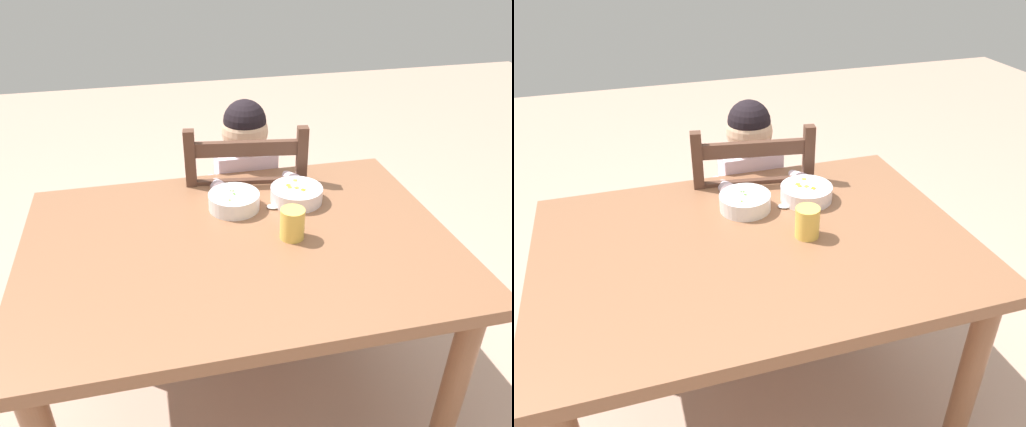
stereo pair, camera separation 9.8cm
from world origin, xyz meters
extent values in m
plane|color=tan|center=(0.00, 0.00, 0.00)|extent=(8.00, 8.00, 0.00)
cube|color=brown|center=(0.00, 0.00, 0.69)|extent=(1.23, 0.87, 0.04)
cylinder|color=brown|center=(0.54, -0.36, 0.33)|extent=(0.07, 0.07, 0.67)
cylinder|color=brown|center=(-0.54, 0.36, 0.33)|extent=(0.07, 0.07, 0.67)
cylinder|color=brown|center=(0.54, 0.36, 0.33)|extent=(0.07, 0.07, 0.67)
cube|color=#503225|center=(0.12, 0.54, 0.43)|extent=(0.48, 0.48, 0.02)
cube|color=#503225|center=(0.34, 0.70, 0.21)|extent=(0.04, 0.04, 0.42)
cube|color=#503225|center=(-0.04, 0.75, 0.21)|extent=(0.04, 0.04, 0.42)
cube|color=#503225|center=(0.28, 0.32, 0.21)|extent=(0.04, 0.04, 0.42)
cube|color=#503225|center=(-0.09, 0.38, 0.21)|extent=(0.04, 0.04, 0.42)
cube|color=#503225|center=(0.28, 0.32, 0.67)|extent=(0.04, 0.04, 0.47)
cube|color=#503225|center=(-0.09, 0.38, 0.67)|extent=(0.04, 0.04, 0.47)
cube|color=#503225|center=(0.10, 0.35, 0.83)|extent=(0.36, 0.08, 0.05)
cube|color=#503225|center=(0.10, 0.35, 0.69)|extent=(0.36, 0.08, 0.05)
cube|color=silver|center=(0.12, 0.51, 0.60)|extent=(0.22, 0.14, 0.32)
sphere|color=#D6AC8A|center=(0.12, 0.51, 0.83)|extent=(0.17, 0.17, 0.17)
sphere|color=black|center=(0.12, 0.51, 0.87)|extent=(0.16, 0.16, 0.16)
cylinder|color=#3F4C72|center=(0.07, 0.39, 0.22)|extent=(0.07, 0.07, 0.44)
cylinder|color=#3F4C72|center=(0.18, 0.39, 0.22)|extent=(0.07, 0.07, 0.44)
cylinder|color=silver|center=(-0.01, 0.41, 0.68)|extent=(0.06, 0.24, 0.13)
cylinder|color=silver|center=(0.25, 0.41, 0.68)|extent=(0.06, 0.24, 0.13)
cylinder|color=white|center=(0.02, 0.19, 0.73)|extent=(0.16, 0.16, 0.05)
cylinder|color=white|center=(0.02, 0.19, 0.71)|extent=(0.07, 0.07, 0.01)
cylinder|color=#4F9C35|center=(0.02, 0.19, 0.74)|extent=(0.13, 0.13, 0.03)
sphere|color=green|center=(0.01, 0.21, 0.75)|extent=(0.01, 0.01, 0.01)
sphere|color=#55902A|center=(0.00, 0.15, 0.75)|extent=(0.01, 0.01, 0.01)
sphere|color=#53A42E|center=(0.02, 0.19, 0.75)|extent=(0.01, 0.01, 0.01)
sphere|color=#4C912D|center=(0.02, 0.21, 0.75)|extent=(0.01, 0.01, 0.01)
sphere|color=green|center=(0.02, 0.18, 0.75)|extent=(0.01, 0.01, 0.01)
cylinder|color=white|center=(0.23, 0.19, 0.73)|extent=(0.17, 0.17, 0.05)
cylinder|color=white|center=(0.23, 0.19, 0.71)|extent=(0.08, 0.08, 0.01)
cylinder|color=orange|center=(0.23, 0.19, 0.74)|extent=(0.14, 0.14, 0.03)
cube|color=orange|center=(0.24, 0.23, 0.75)|extent=(0.02, 0.02, 0.01)
cube|color=orange|center=(0.22, 0.18, 0.75)|extent=(0.02, 0.02, 0.01)
cube|color=orange|center=(0.24, 0.16, 0.75)|extent=(0.02, 0.02, 0.01)
cube|color=orange|center=(0.20, 0.21, 0.75)|extent=(0.02, 0.02, 0.01)
cube|color=orange|center=(0.20, 0.19, 0.75)|extent=(0.02, 0.02, 0.01)
cube|color=silver|center=(0.21, 0.14, 0.71)|extent=(0.10, 0.03, 0.00)
ellipsoid|color=silver|center=(0.14, 0.16, 0.71)|extent=(0.05, 0.04, 0.01)
cylinder|color=#ECC050|center=(0.15, -0.02, 0.75)|extent=(0.07, 0.07, 0.09)
camera|label=1|loc=(-0.22, -1.19, 1.52)|focal=35.60mm
camera|label=2|loc=(-0.32, -1.17, 1.52)|focal=35.60mm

